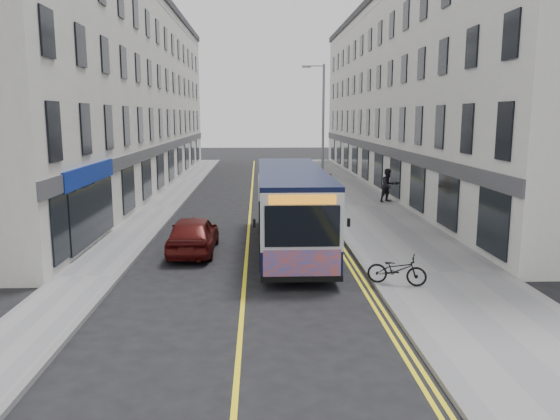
{
  "coord_description": "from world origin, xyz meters",
  "views": [
    {
      "loc": [
        0.45,
        -17.99,
        5.11
      ],
      "look_at": [
        1.26,
        2.14,
        1.6
      ],
      "focal_mm": 35.0,
      "sensor_mm": 36.0,
      "label": 1
    }
  ],
  "objects": [
    {
      "name": "ground",
      "position": [
        0.0,
        0.0,
        0.0
      ],
      "size": [
        140.0,
        140.0,
        0.0
      ],
      "primitive_type": "plane",
      "color": "black",
      "rests_on": "ground"
    },
    {
      "name": "pavement_east",
      "position": [
        6.25,
        12.0,
        0.06
      ],
      "size": [
        4.5,
        64.0,
        0.12
      ],
      "primitive_type": "cube",
      "color": "gray",
      "rests_on": "ground"
    },
    {
      "name": "pavement_west",
      "position": [
        -5.0,
        12.0,
        0.06
      ],
      "size": [
        2.0,
        64.0,
        0.12
      ],
      "primitive_type": "cube",
      "color": "gray",
      "rests_on": "ground"
    },
    {
      "name": "kerb_east",
      "position": [
        4.0,
        12.0,
        0.07
      ],
      "size": [
        0.18,
        64.0,
        0.13
      ],
      "primitive_type": "cube",
      "color": "slate",
      "rests_on": "ground"
    },
    {
      "name": "kerb_west",
      "position": [
        -4.0,
        12.0,
        0.07
      ],
      "size": [
        0.18,
        64.0,
        0.13
      ],
      "primitive_type": "cube",
      "color": "slate",
      "rests_on": "ground"
    },
    {
      "name": "road_centre_line",
      "position": [
        0.0,
        12.0,
        0.0
      ],
      "size": [
        0.12,
        64.0,
        0.01
      ],
      "primitive_type": "cube",
      "color": "yellow",
      "rests_on": "ground"
    },
    {
      "name": "road_dbl_yellow_inner",
      "position": [
        3.55,
        12.0,
        0.0
      ],
      "size": [
        0.1,
        64.0,
        0.01
      ],
      "primitive_type": "cube",
      "color": "yellow",
      "rests_on": "ground"
    },
    {
      "name": "road_dbl_yellow_outer",
      "position": [
        3.75,
        12.0,
        0.0
      ],
      "size": [
        0.1,
        64.0,
        0.01
      ],
      "primitive_type": "cube",
      "color": "yellow",
      "rests_on": "ground"
    },
    {
      "name": "terrace_east",
      "position": [
        11.5,
        21.0,
        6.5
      ],
      "size": [
        6.0,
        46.0,
        13.0
      ],
      "primitive_type": "cube",
      "color": "silver",
      "rests_on": "ground"
    },
    {
      "name": "terrace_west",
      "position": [
        -9.0,
        21.0,
        6.5
      ],
      "size": [
        6.0,
        46.0,
        13.0
      ],
      "primitive_type": "cube",
      "color": "silver",
      "rests_on": "ground"
    },
    {
      "name": "streetlamp",
      "position": [
        4.17,
        14.0,
        4.38
      ],
      "size": [
        1.32,
        0.18,
        8.0
      ],
      "color": "gray",
      "rests_on": "ground"
    },
    {
      "name": "city_bus",
      "position": [
        1.7,
        2.58,
        1.69
      ],
      "size": [
        2.49,
        10.64,
        3.09
      ],
      "color": "black",
      "rests_on": "ground"
    },
    {
      "name": "bicycle",
      "position": [
        4.56,
        -2.47,
        0.58
      ],
      "size": [
        1.85,
        1.18,
        0.92
      ],
      "primitive_type": "imported",
      "rotation": [
        0.0,
        0.0,
        1.22
      ],
      "color": "black",
      "rests_on": "pavement_east"
    },
    {
      "name": "pedestrian_near",
      "position": [
        4.81,
        14.86,
        0.9
      ],
      "size": [
        0.61,
        0.45,
        1.55
      ],
      "primitive_type": "imported",
      "rotation": [
        0.0,
        0.0,
        0.14
      ],
      "color": "brown",
      "rests_on": "pavement_east"
    },
    {
      "name": "pedestrian_far",
      "position": [
        8.0,
        13.22,
        1.09
      ],
      "size": [
        1.18,
        1.1,
        1.94
      ],
      "primitive_type": "imported",
      "rotation": [
        0.0,
        0.0,
        0.5
      ],
      "color": "black",
      "rests_on": "pavement_east"
    },
    {
      "name": "car_white",
      "position": [
        2.81,
        22.35,
        0.73
      ],
      "size": [
        1.8,
        4.51,
        1.46
      ],
      "primitive_type": "imported",
      "rotation": [
        0.0,
        0.0,
        0.06
      ],
      "color": "white",
      "rests_on": "ground"
    },
    {
      "name": "car_maroon",
      "position": [
        -2.0,
        2.07,
        0.72
      ],
      "size": [
        1.73,
        4.22,
        1.43
      ],
      "primitive_type": "imported",
      "rotation": [
        0.0,
        0.0,
        3.13
      ],
      "color": "#4D0E0C",
      "rests_on": "ground"
    }
  ]
}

